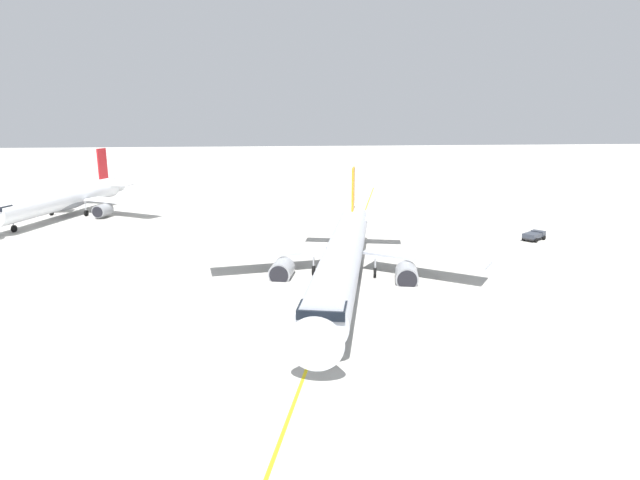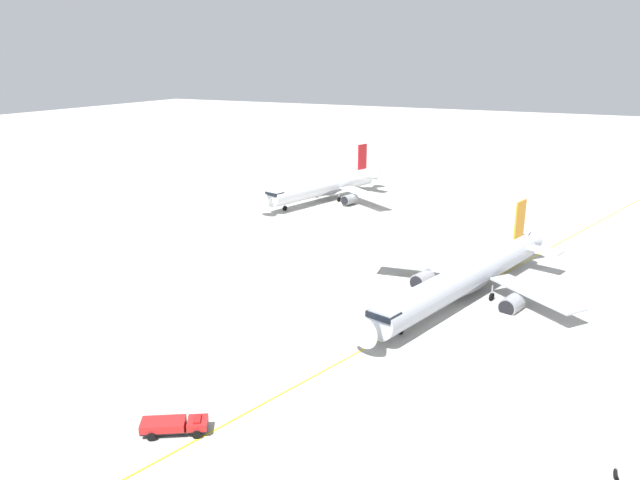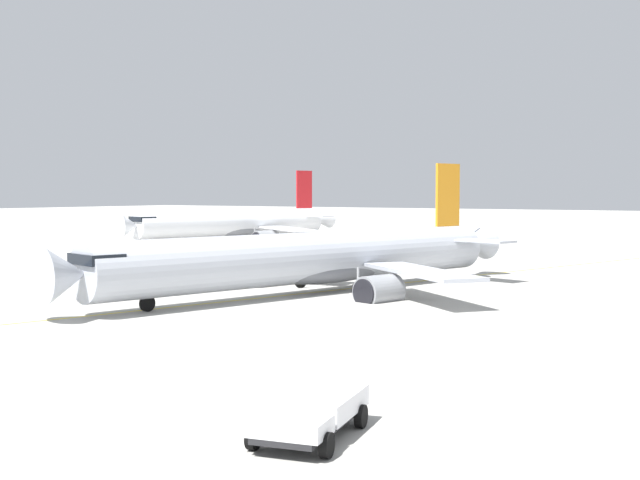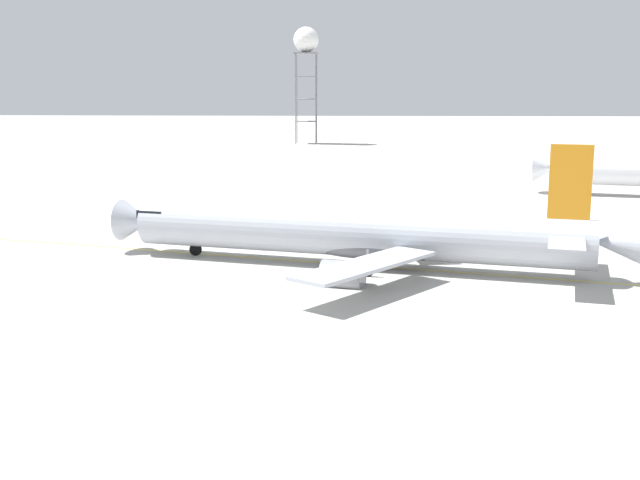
# 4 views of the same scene
# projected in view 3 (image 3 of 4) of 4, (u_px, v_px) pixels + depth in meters

# --- Properties ---
(ground_plane) EXTENTS (600.00, 600.00, 0.00)m
(ground_plane) POSITION_uv_depth(u_px,v_px,m) (317.00, 286.00, 71.25)
(ground_plane) COLOR #ADAAA3
(airliner_main) EXTENTS (44.38, 30.42, 11.11)m
(airliner_main) POSITION_uv_depth(u_px,v_px,m) (315.00, 260.00, 66.21)
(airliner_main) COLOR #B2B7C1
(airliner_main) RESTS_ON ground_plane
(airliner_secondary) EXTENTS (38.47, 32.94, 11.39)m
(airliner_secondary) POSITION_uv_depth(u_px,v_px,m) (235.00, 224.00, 125.58)
(airliner_secondary) COLOR white
(airliner_secondary) RESTS_ON ground_plane
(pushback_tug_truck) EXTENTS (5.62, 3.59, 1.30)m
(pushback_tug_truck) POSITION_uv_depth(u_px,v_px,m) (312.00, 412.00, 27.46)
(pushback_tug_truck) COLOR #232326
(pushback_tug_truck) RESTS_ON ground_plane
(taxiway_centreline) EXTENTS (159.43, 46.38, 0.01)m
(taxiway_centreline) POSITION_uv_depth(u_px,v_px,m) (275.00, 296.00, 64.20)
(taxiway_centreline) COLOR yellow
(taxiway_centreline) RESTS_ON ground_plane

